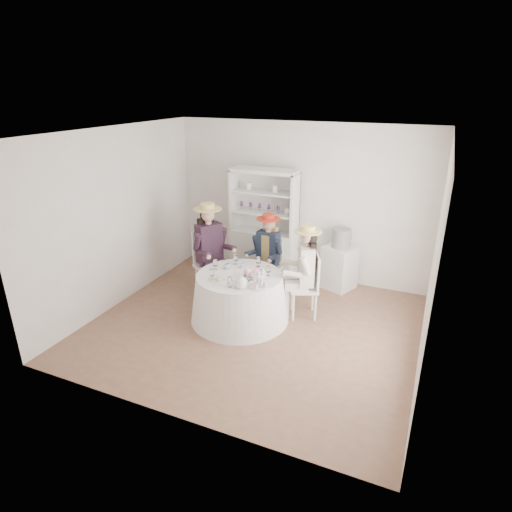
% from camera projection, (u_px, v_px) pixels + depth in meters
% --- Properties ---
extents(ground, '(4.50, 4.50, 0.00)m').
position_uv_depth(ground, '(253.00, 326.00, 6.19)').
color(ground, brown).
rests_on(ground, ground).
extents(ceiling, '(4.50, 4.50, 0.00)m').
position_uv_depth(ceiling, '(253.00, 133.00, 5.18)').
color(ceiling, white).
rests_on(ceiling, wall_back).
extents(wall_back, '(4.50, 0.00, 4.50)m').
position_uv_depth(wall_back, '(300.00, 202.00, 7.39)').
color(wall_back, silver).
rests_on(wall_back, ground).
extents(wall_front, '(4.50, 0.00, 4.50)m').
position_uv_depth(wall_front, '(166.00, 303.00, 3.98)').
color(wall_front, silver).
rests_on(wall_front, ground).
extents(wall_left, '(0.00, 4.50, 4.50)m').
position_uv_depth(wall_left, '(118.00, 218.00, 6.51)').
color(wall_left, silver).
rests_on(wall_left, ground).
extents(wall_right, '(0.00, 4.50, 4.50)m').
position_uv_depth(wall_right, '(434.00, 264.00, 4.85)').
color(wall_right, silver).
rests_on(wall_right, ground).
extents(tea_table, '(1.44, 1.44, 0.71)m').
position_uv_depth(tea_table, '(240.00, 297.00, 6.24)').
color(tea_table, white).
rests_on(tea_table, ground).
extents(hutch, '(1.23, 0.65, 1.94)m').
position_uv_depth(hutch, '(264.00, 240.00, 7.56)').
color(hutch, silver).
rests_on(hutch, ground).
extents(side_table, '(0.62, 0.62, 0.74)m').
position_uv_depth(side_table, '(339.00, 267.00, 7.24)').
color(side_table, silver).
rests_on(side_table, ground).
extents(hatbox, '(0.37, 0.37, 0.31)m').
position_uv_depth(hatbox, '(342.00, 238.00, 7.04)').
color(hatbox, black).
rests_on(hatbox, side_table).
extents(guest_left, '(0.66, 0.61, 1.55)m').
position_uv_depth(guest_left, '(210.00, 245.00, 6.80)').
color(guest_left, silver).
rests_on(guest_left, ground).
extents(guest_mid, '(0.50, 0.52, 1.37)m').
position_uv_depth(guest_mid, '(268.00, 250.00, 6.87)').
color(guest_mid, silver).
rests_on(guest_mid, ground).
extents(guest_right, '(0.59, 0.54, 1.42)m').
position_uv_depth(guest_right, '(304.00, 266.00, 6.18)').
color(guest_right, silver).
rests_on(guest_right, ground).
extents(spare_chair, '(0.59, 0.59, 1.03)m').
position_uv_depth(spare_chair, '(270.00, 255.00, 7.26)').
color(spare_chair, silver).
rests_on(spare_chair, ground).
extents(teacup_a, '(0.11, 0.11, 0.08)m').
position_uv_depth(teacup_a, '(227.00, 267.00, 6.29)').
color(teacup_a, white).
rests_on(teacup_a, tea_table).
extents(teacup_b, '(0.09, 0.09, 0.07)m').
position_uv_depth(teacup_b, '(242.00, 266.00, 6.33)').
color(teacup_b, white).
rests_on(teacup_b, tea_table).
extents(teacup_c, '(0.09, 0.09, 0.06)m').
position_uv_depth(teacup_c, '(261.00, 272.00, 6.12)').
color(teacup_c, white).
rests_on(teacup_c, tea_table).
extents(flower_bowl, '(0.24, 0.24, 0.06)m').
position_uv_depth(flower_bowl, '(251.00, 277.00, 5.96)').
color(flower_bowl, white).
rests_on(flower_bowl, tea_table).
extents(flower_arrangement, '(0.20, 0.19, 0.07)m').
position_uv_depth(flower_arrangement, '(252.00, 273.00, 5.96)').
color(flower_arrangement, pink).
rests_on(flower_arrangement, tea_table).
extents(table_teapot, '(0.24, 0.17, 0.18)m').
position_uv_depth(table_teapot, '(241.00, 283.00, 5.69)').
color(table_teapot, white).
rests_on(table_teapot, tea_table).
extents(sandwich_plate, '(0.25, 0.25, 0.05)m').
position_uv_depth(sandwich_plate, '(219.00, 279.00, 5.94)').
color(sandwich_plate, white).
rests_on(sandwich_plate, tea_table).
extents(cupcake_stand, '(0.26, 0.26, 0.25)m').
position_uv_depth(cupcake_stand, '(259.00, 281.00, 5.71)').
color(cupcake_stand, white).
rests_on(cupcake_stand, tea_table).
extents(stemware_set, '(0.87, 0.88, 0.15)m').
position_uv_depth(stemware_set, '(239.00, 270.00, 6.08)').
color(stemware_set, white).
rests_on(stemware_set, tea_table).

